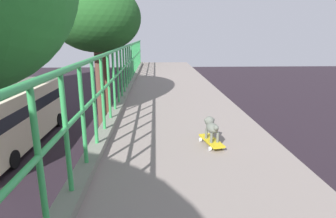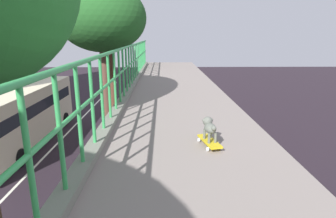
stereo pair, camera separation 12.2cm
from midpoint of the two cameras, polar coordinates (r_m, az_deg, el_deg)
city_bus at (r=19.33m, az=-28.99°, el=-1.10°), size 2.69×11.17×3.51m
roadside_tree_far at (r=15.86m, az=-14.62°, el=17.27°), size 4.68×4.68×9.34m
roadside_tree_farthest at (r=18.53m, az=-13.19°, el=17.77°), size 4.34×4.34×9.43m
toy_skateboard at (r=3.87m, az=7.94°, el=-6.48°), size 0.29×0.54×0.08m
small_dog at (r=3.81m, az=7.92°, el=-3.49°), size 0.20×0.34×0.31m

